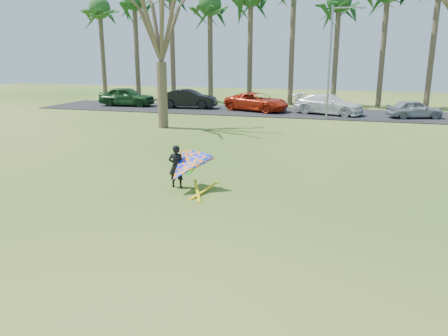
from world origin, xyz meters
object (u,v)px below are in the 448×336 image
(car_1, at_px, (188,99))
(car_4, at_px, (414,109))
(car_3, at_px, (328,104))
(kite_flyer, at_px, (185,167))
(bare_tree_left, at_px, (160,17))
(streetlight, at_px, (332,57))
(car_2, at_px, (257,102))
(car_0, at_px, (127,96))

(car_1, xyz_separation_m, car_4, (18.34, -0.99, -0.15))
(car_3, distance_m, car_4, 6.29)
(kite_flyer, bearing_deg, car_1, 110.70)
(bare_tree_left, bearing_deg, car_4, 29.14)
(streetlight, relative_size, car_2, 1.47)
(car_1, bearing_deg, car_2, -97.21)
(streetlight, distance_m, car_1, 13.12)
(car_1, bearing_deg, streetlight, -109.21)
(car_3, xyz_separation_m, kite_flyer, (-3.61, -21.72, -0.01))
(car_0, relative_size, car_3, 0.92)
(car_2, relative_size, kite_flyer, 2.28)
(car_4, bearing_deg, streetlight, 91.37)
(car_3, bearing_deg, car_2, 102.90)
(bare_tree_left, xyz_separation_m, kite_flyer, (6.35, -12.30, -6.07))
(bare_tree_left, distance_m, car_3, 14.99)
(car_0, relative_size, car_4, 1.28)
(car_1, bearing_deg, bare_tree_left, -173.48)
(bare_tree_left, bearing_deg, car_1, 101.76)
(car_1, relative_size, kite_flyer, 2.07)
(car_4, bearing_deg, kite_flyer, 137.84)
(car_0, relative_size, kite_flyer, 2.11)
(streetlight, xyz_separation_m, car_3, (-0.20, 2.42, -3.61))
(bare_tree_left, distance_m, car_0, 14.28)
(bare_tree_left, bearing_deg, car_3, 43.40)
(streetlight, xyz_separation_m, car_2, (-6.05, 2.83, -3.65))
(streetlight, bearing_deg, bare_tree_left, -145.43)
(kite_flyer, bearing_deg, streetlight, 78.84)
(car_2, height_order, kite_flyer, kite_flyer)
(car_1, relative_size, car_4, 1.26)
(kite_flyer, bearing_deg, car_3, 80.56)
(bare_tree_left, xyz_separation_m, car_2, (4.11, 9.83, -6.10))
(car_1, distance_m, car_4, 18.37)
(bare_tree_left, relative_size, car_1, 1.96)
(streetlight, relative_size, car_1, 1.61)
(car_1, height_order, car_2, car_1)
(car_0, bearing_deg, car_2, -95.20)
(streetlight, distance_m, car_2, 7.61)
(car_3, distance_m, kite_flyer, 22.02)
(car_0, distance_m, car_2, 12.25)
(car_0, distance_m, car_3, 18.12)
(car_0, bearing_deg, bare_tree_left, -145.12)
(car_1, distance_m, car_3, 12.07)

